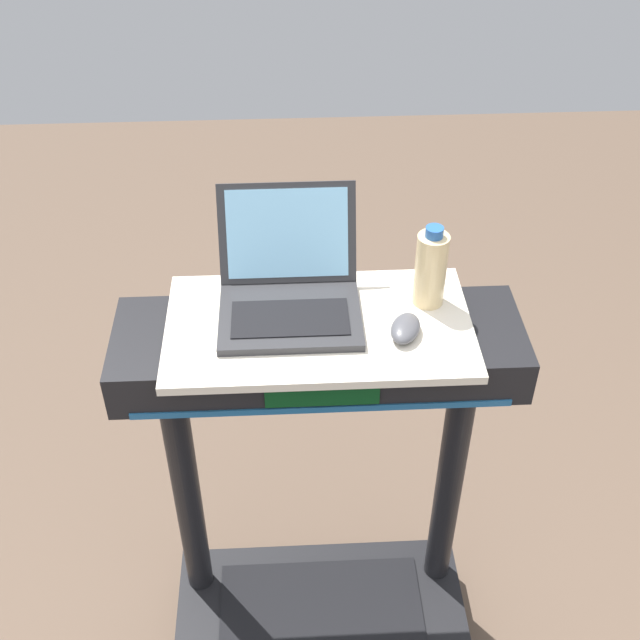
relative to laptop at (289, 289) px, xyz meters
name	(u,v)px	position (x,y,z in m)	size (l,w,h in m)	color
desk_board	(319,327)	(0.06, -0.06, -0.06)	(0.66, 0.37, 0.02)	beige
laptop	(289,289)	(0.00, 0.00, 0.00)	(0.31, 0.32, 0.23)	#2D2D30
computer_mouse	(405,328)	(0.24, -0.11, -0.03)	(0.06, 0.10, 0.03)	#4C4C51
water_bottle	(431,268)	(0.31, 0.00, 0.04)	(0.07, 0.07, 0.19)	beige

